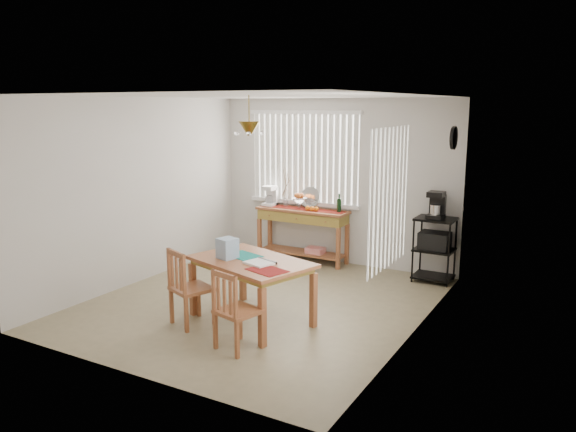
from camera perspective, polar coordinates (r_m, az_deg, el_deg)
The scene contains 10 objects.
ground at distance 7.30m, azimuth -2.83°, elevation -8.81°, with size 4.00×4.50×0.01m, color gray.
room_shell at distance 6.92m, azimuth -2.88°, elevation 4.54°, with size 4.20×4.70×2.70m.
sideboard at distance 9.02m, azimuth 1.52°, elevation -0.62°, with size 1.52×0.43×0.86m.
sideboard_items at distance 9.09m, azimuth 0.17°, elevation 1.70°, with size 1.45×0.36×0.66m.
wire_cart at distance 8.27m, azimuth 14.66°, elevation -2.70°, with size 0.55×0.44×0.93m.
cart_items at distance 8.17m, azimuth 14.87°, elevation 1.03°, with size 0.22×0.26×0.38m.
dining_table at distance 6.52m, azimuth -3.77°, elevation -5.19°, with size 1.58×1.25×0.74m.
table_items at distance 6.50m, azimuth -5.36°, elevation -3.67°, with size 1.04×0.78×0.24m.
chair_left at distance 6.55m, azimuth -10.04°, elevation -7.22°, with size 0.54×0.54×0.90m.
chair_right at distance 5.85m, azimuth -5.37°, elevation -9.58°, with size 0.48×0.48×0.86m.
Camera 1 is at (3.67, -5.80, 2.50)m, focal length 35.00 mm.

